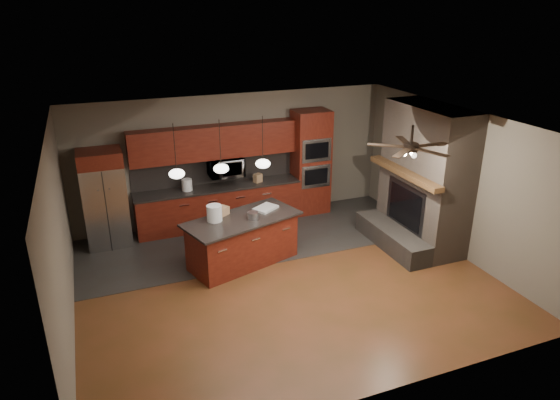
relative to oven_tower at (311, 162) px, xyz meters
name	(u,v)px	position (x,y,z in m)	size (l,w,h in m)	color
ground	(286,279)	(-1.70, -2.69, -1.19)	(7.00, 7.00, 0.00)	brown
ceiling	(286,124)	(-1.70, -2.69, 1.61)	(7.00, 6.00, 0.02)	white
back_wall	(234,158)	(-1.70, 0.31, 0.21)	(7.00, 0.02, 2.80)	#6A6055
right_wall	(456,181)	(1.80, -2.69, 0.21)	(0.02, 6.00, 2.80)	#6A6055
left_wall	(60,241)	(-5.20, -2.69, 0.21)	(0.02, 6.00, 2.80)	#6A6055
slate_tile_patch	(253,238)	(-1.70, -0.89, -1.19)	(7.00, 2.40, 0.01)	#2C2A27
fireplace_column	(422,182)	(1.34, -2.29, 0.11)	(1.30, 2.10, 2.80)	brown
back_cabinetry	(217,186)	(-2.18, 0.05, -0.30)	(3.59, 0.64, 2.20)	maroon
oven_tower	(311,162)	(0.00, 0.00, 0.00)	(0.80, 0.63, 2.38)	maroon
microwave	(226,167)	(-1.98, 0.06, 0.11)	(0.73, 0.41, 0.50)	silver
refrigerator	(105,199)	(-4.48, -0.07, -0.21)	(0.83, 0.75, 1.96)	silver
kitchen_island	(243,240)	(-2.21, -1.84, -0.73)	(2.31, 1.55, 0.92)	maroon
white_bucket	(214,213)	(-2.71, -1.77, -0.12)	(0.27, 0.27, 0.29)	silver
paint_can	(253,216)	(-2.04, -1.95, -0.21)	(0.20, 0.20, 0.13)	#A6A7AB
paint_tray	(266,208)	(-1.67, -1.60, -0.25)	(0.44, 0.31, 0.04)	silver
cardboard_box	(222,211)	(-2.51, -1.56, -0.20)	(0.24, 0.17, 0.15)	#A97F57
counter_bucket	(187,185)	(-2.84, 0.01, -0.17)	(0.22, 0.22, 0.24)	white
counter_box	(258,178)	(-1.29, -0.04, -0.20)	(0.17, 0.13, 0.19)	#A47C55
pendant_left	(177,174)	(-3.35, -1.99, 0.77)	(0.26, 0.26, 0.92)	black
pendant_center	(221,168)	(-2.60, -1.99, 0.77)	(0.26, 0.26, 0.92)	black
pendant_right	(263,163)	(-1.85, -1.99, 0.77)	(0.26, 0.26, 0.92)	black
ceiling_fan	(411,147)	(0.10, -3.49, 1.27)	(1.27, 1.33, 0.41)	black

